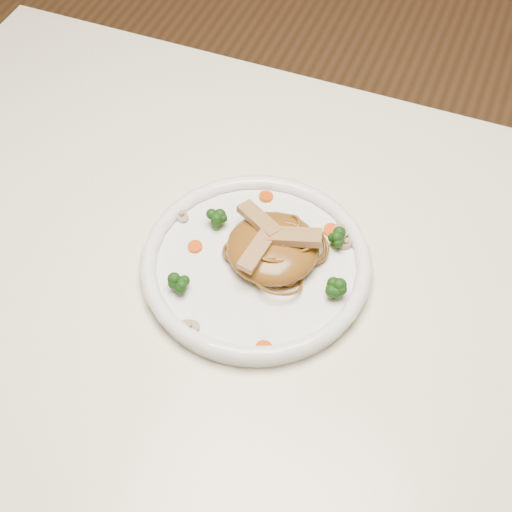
% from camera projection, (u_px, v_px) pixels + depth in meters
% --- Properties ---
extents(ground, '(4.00, 4.00, 0.00)m').
position_uv_depth(ground, '(258.00, 501.00, 1.51)').
color(ground, brown).
rests_on(ground, ground).
extents(table, '(1.20, 0.80, 0.75)m').
position_uv_depth(table, '(260.00, 329.00, 0.99)').
color(table, beige).
rests_on(table, ground).
extents(plate, '(0.34, 0.34, 0.02)m').
position_uv_depth(plate, '(256.00, 267.00, 0.92)').
color(plate, white).
rests_on(plate, table).
extents(noodle_mound, '(0.15, 0.15, 0.04)m').
position_uv_depth(noodle_mound, '(273.00, 248.00, 0.91)').
color(noodle_mound, brown).
rests_on(noodle_mound, plate).
extents(chicken_a, '(0.08, 0.04, 0.01)m').
position_uv_depth(chicken_a, '(291.00, 237.00, 0.89)').
color(chicken_a, tan).
rests_on(chicken_a, noodle_mound).
extents(chicken_b, '(0.07, 0.05, 0.01)m').
position_uv_depth(chicken_b, '(259.00, 220.00, 0.91)').
color(chicken_b, tan).
rests_on(chicken_b, noodle_mound).
extents(chicken_c, '(0.03, 0.07, 0.01)m').
position_uv_depth(chicken_c, '(257.00, 250.00, 0.88)').
color(chicken_c, tan).
rests_on(chicken_c, noodle_mound).
extents(broccoli_0, '(0.03, 0.03, 0.03)m').
position_uv_depth(broccoli_0, '(336.00, 238.00, 0.92)').
color(broccoli_0, '#15360B').
rests_on(broccoli_0, plate).
extents(broccoli_1, '(0.03, 0.03, 0.03)m').
position_uv_depth(broccoli_1, '(216.00, 219.00, 0.94)').
color(broccoli_1, '#15360B').
rests_on(broccoli_1, plate).
extents(broccoli_2, '(0.03, 0.03, 0.03)m').
position_uv_depth(broccoli_2, '(179.00, 282.00, 0.88)').
color(broccoli_2, '#15360B').
rests_on(broccoli_2, plate).
extents(broccoli_3, '(0.04, 0.04, 0.03)m').
position_uv_depth(broccoli_3, '(338.00, 287.00, 0.87)').
color(broccoli_3, '#15360B').
rests_on(broccoli_3, plate).
extents(carrot_0, '(0.02, 0.02, 0.00)m').
position_uv_depth(carrot_0, '(331.00, 230.00, 0.94)').
color(carrot_0, '#DA5608').
rests_on(carrot_0, plate).
extents(carrot_1, '(0.02, 0.02, 0.00)m').
position_uv_depth(carrot_1, '(195.00, 247.00, 0.93)').
color(carrot_1, '#DA5608').
rests_on(carrot_1, plate).
extents(carrot_2, '(0.02, 0.02, 0.00)m').
position_uv_depth(carrot_2, '(335.00, 288.00, 0.89)').
color(carrot_2, '#DA5608').
rests_on(carrot_2, plate).
extents(carrot_3, '(0.02, 0.02, 0.00)m').
position_uv_depth(carrot_3, '(266.00, 196.00, 0.98)').
color(carrot_3, '#DA5608').
rests_on(carrot_3, plate).
extents(carrot_4, '(0.02, 0.02, 0.00)m').
position_uv_depth(carrot_4, '(264.00, 348.00, 0.84)').
color(carrot_4, '#DA5608').
rests_on(carrot_4, plate).
extents(mushroom_0, '(0.03, 0.03, 0.01)m').
position_uv_depth(mushroom_0, '(189.00, 327.00, 0.85)').
color(mushroom_0, tan).
rests_on(mushroom_0, plate).
extents(mushroom_1, '(0.03, 0.03, 0.01)m').
position_uv_depth(mushroom_1, '(346.00, 244.00, 0.93)').
color(mushroom_1, tan).
rests_on(mushroom_1, plate).
extents(mushroom_2, '(0.03, 0.03, 0.01)m').
position_uv_depth(mushroom_2, '(182.00, 216.00, 0.96)').
color(mushroom_2, tan).
rests_on(mushroom_2, plate).
extents(mushroom_3, '(0.03, 0.03, 0.01)m').
position_uv_depth(mushroom_3, '(341.00, 231.00, 0.94)').
color(mushroom_3, tan).
rests_on(mushroom_3, plate).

